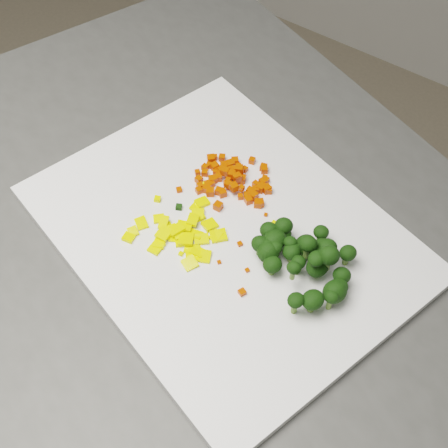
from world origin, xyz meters
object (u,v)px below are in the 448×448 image
Objects in this scene: cutting_board at (224,232)px; pepper_pile at (174,227)px; carrot_pile at (233,176)px; broccoli_pile at (306,257)px; counter_block at (216,381)px.

pepper_pile reaches higher than cutting_board.
broccoli_pile reaches higher than carrot_pile.
carrot_pile reaches higher than cutting_board.
cutting_board is 4.50× the size of carrot_pile.
pepper_pile is (-0.05, -0.04, 0.01)m from cutting_board.
counter_block is at bearing -169.07° from broccoli_pile.
broccoli_pile is at bearing -23.21° from carrot_pile.
carrot_pile is 0.11m from pepper_pile.
broccoli_pile is at bearing 2.58° from cutting_board.
counter_block is at bearing -72.28° from carrot_pile.
carrot_pile is at bearing 156.79° from broccoli_pile.
carrot_pile is (-0.03, 0.09, 0.48)m from counter_block.
carrot_pile is at bearing 82.27° from pepper_pile.
broccoli_pile is (0.16, 0.05, 0.02)m from pepper_pile.
cutting_board is at bearing 70.59° from counter_block.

